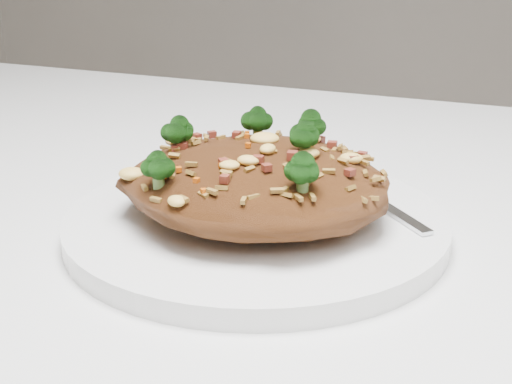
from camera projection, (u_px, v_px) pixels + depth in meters
dining_table at (219, 315)px, 0.55m from camera, size 1.20×0.80×0.75m
plate at (256, 223)px, 0.47m from camera, size 0.25×0.25×0.01m
fried_rice at (256, 171)px, 0.46m from camera, size 0.17×0.16×0.07m
fork at (366, 194)px, 0.50m from camera, size 0.12×0.13×0.00m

